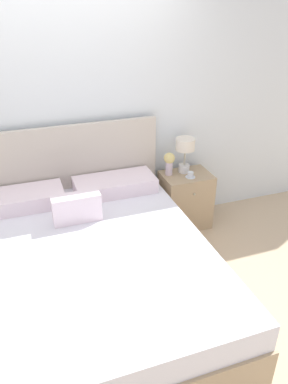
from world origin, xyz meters
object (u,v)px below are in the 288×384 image
object	(u,v)px
nightstand	(185,200)
flower_vase	(169,162)
bed	(89,271)
table_lamp	(185,149)
teacup	(190,175)

from	to	relation	value
nightstand	flower_vase	bearing A→B (deg)	159.81
bed	flower_vase	bearing A→B (deg)	39.89
table_lamp	flower_vase	bearing A→B (deg)	-178.21
flower_vase	bed	bearing A→B (deg)	-140.11
nightstand	flower_vase	distance (m)	0.48
bed	nightstand	xyz separation A→B (m)	(1.22, 0.81, -0.01)
nightstand	table_lamp	xyz separation A→B (m)	(-0.00, 0.07, 0.56)
flower_vase	teacup	xyz separation A→B (m)	(0.18, -0.13, -0.12)
bed	flower_vase	distance (m)	1.44
table_lamp	flower_vase	world-z (taller)	table_lamp
flower_vase	teacup	bearing A→B (deg)	-36.75
bed	nightstand	world-z (taller)	bed
bed	nightstand	bearing A→B (deg)	33.60
nightstand	flower_vase	size ratio (longest dim) A/B	2.53
bed	table_lamp	world-z (taller)	bed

